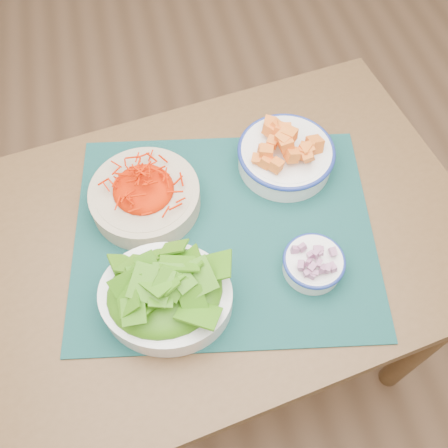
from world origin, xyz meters
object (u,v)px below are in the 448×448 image
placemat (224,232)px  lettuce_bowl (165,292)px  carrot_bowl (144,193)px  table (216,258)px  squash_bowl (286,151)px  onion_bowl (314,262)px

placemat → lettuce_bowl: lettuce_bowl is taller
placemat → carrot_bowl: (-0.14, 0.10, 0.04)m
table → squash_bowl: 0.28m
lettuce_bowl → squash_bowl: bearing=58.6°
carrot_bowl → onion_bowl: carrot_bowl is taller
placemat → table: bearing=-179.7°
placemat → onion_bowl: bearing=-28.8°
onion_bowl → placemat: bearing=141.0°
lettuce_bowl → placemat: bearing=60.5°
squash_bowl → lettuce_bowl: bearing=-139.0°
carrot_bowl → squash_bowl: size_ratio=1.30×
lettuce_bowl → table: bearing=65.2°
placemat → carrot_bowl: 0.18m
carrot_bowl → squash_bowl: 0.31m
table → placemat: (0.02, -0.00, 0.12)m
onion_bowl → lettuce_bowl: bearing=-178.4°
placemat → carrot_bowl: size_ratio=2.22×
placemat → squash_bowl: (0.17, 0.14, 0.05)m
placemat → carrot_bowl: carrot_bowl is taller
carrot_bowl → lettuce_bowl: 0.23m
table → squash_bowl: bearing=27.9°
onion_bowl → carrot_bowl: bearing=142.8°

